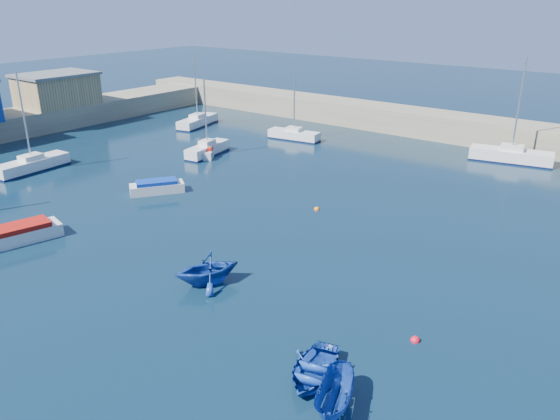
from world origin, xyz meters
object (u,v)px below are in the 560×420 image
Objects in this scene: sailboat_2 at (32,164)px; motorboat_0 at (18,234)px; dinghy_left at (207,269)px; dinghy_right at (335,398)px; brick_shed_a at (57,91)px; sailboat_4 at (198,121)px; motorboat_1 at (157,187)px; dinghy_center at (313,369)px; sailboat_5 at (294,135)px; sailboat_6 at (511,155)px; motorboat_2 at (206,149)px; sailboat_3 at (207,149)px.

sailboat_2 reaches higher than motorboat_0.
dinghy_left is 1.04× the size of dinghy_right.
dinghy_left is at bearing -22.33° from brick_shed_a.
sailboat_4 is 38.51m from dinghy_left.
dinghy_right is (51.72, -20.92, -3.45)m from brick_shed_a.
motorboat_1 is 1.18× the size of dinghy_center.
sailboat_2 is at bearing -133.08° from motorboat_1.
sailboat_5 is 31.93m from dinghy_left.
motorboat_2 is (-24.41, -15.29, -0.16)m from sailboat_6.
sailboat_6 reaches higher than dinghy_center.
dinghy_center is 1.03× the size of dinghy_left.
brick_shed_a is 1.89× the size of motorboat_1.
brick_shed_a is at bearing -175.24° from dinghy_left.
motorboat_2 reaches higher than motorboat_1.
sailboat_4 is at bearing 105.20° from motorboat_2.
sailboat_2 is 1.16× the size of sailboat_5.
dinghy_center is (22.11, 0.54, -0.16)m from motorboat_0.
motorboat_2 is (8.24, 13.38, -0.10)m from sailboat_2.
brick_shed_a is 29.22m from motorboat_1.
sailboat_6 is 2.72× the size of dinghy_left.
sailboat_3 reaches higher than motorboat_2.
motorboat_2 is at bearing 53.52° from sailboat_2.
sailboat_2 is at bearing -156.08° from motorboat_2.
sailboat_3 is 10.49m from sailboat_5.
brick_shed_a is 2.39× the size of dinghy_right.
dinghy_center is (2.90, -36.63, -0.27)m from sailboat_6.
sailboat_5 is at bearing 58.34° from sailboat_2.
sailboat_5 is 39.18m from dinghy_center.
sailboat_6 is at bearing 23.22° from sailboat_3.
brick_shed_a is 1.08× the size of sailboat_5.
sailboat_3 is at bearing -53.92° from sailboat_4.
motorboat_1 is 0.83× the size of motorboat_2.
sailboat_2 reaches higher than brick_shed_a.
sailboat_6 is (47.07, 16.87, -3.46)m from brick_shed_a.
sailboat_5 is at bearing -6.42° from sailboat_4.
sailboat_2 reaches higher than dinghy_right.
motorboat_2 is (-3.45, -9.75, -0.06)m from sailboat_5.
dinghy_right reaches higher than dinghy_center.
dinghy_left is at bearing -79.48° from motorboat_2.
dinghy_left reaches higher than dinghy_center.
motorboat_1 is 26.96m from dinghy_right.
sailboat_6 reaches higher than dinghy_left.
sailboat_3 is at bearing 154.54° from sailboat_5.
sailboat_4 is (-9.92, 8.36, -0.02)m from sailboat_3.
sailboat_4 is 23.49m from motorboat_1.
sailboat_6 reaches higher than motorboat_0.
brick_shed_a is 2.22× the size of dinghy_center.
sailboat_5 is at bearing 106.01° from motorboat_0.
sailboat_2 is 36.43m from dinghy_center.
motorboat_1 is (-19.47, -25.74, -0.17)m from sailboat_6.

